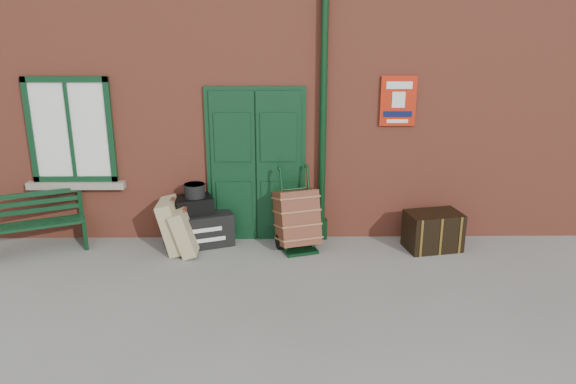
{
  "coord_description": "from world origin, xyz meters",
  "views": [
    {
      "loc": [
        0.07,
        -6.35,
        3.23
      ],
      "look_at": [
        0.15,
        0.6,
        1.0
      ],
      "focal_mm": 35.0,
      "sensor_mm": 36.0,
      "label": 1
    }
  ],
  "objects_px": {
    "houdini_trunk": "(198,229)",
    "dark_trunk": "(433,231)",
    "bench": "(32,222)",
    "porter_trolley": "(297,219)"
  },
  "relations": [
    {
      "from": "porter_trolley",
      "to": "dark_trunk",
      "type": "height_order",
      "value": "porter_trolley"
    },
    {
      "from": "houdini_trunk",
      "to": "dark_trunk",
      "type": "xyz_separation_m",
      "value": [
        3.36,
        -0.2,
        0.03
      ]
    },
    {
      "from": "bench",
      "to": "houdini_trunk",
      "type": "distance_m",
      "value": 2.3
    },
    {
      "from": "houdini_trunk",
      "to": "dark_trunk",
      "type": "bearing_deg",
      "value": -22.9
    },
    {
      "from": "dark_trunk",
      "to": "porter_trolley",
      "type": "bearing_deg",
      "value": 167.3
    },
    {
      "from": "bench",
      "to": "dark_trunk",
      "type": "distance_m",
      "value": 5.65
    },
    {
      "from": "bench",
      "to": "houdini_trunk",
      "type": "height_order",
      "value": "bench"
    },
    {
      "from": "dark_trunk",
      "to": "bench",
      "type": "bearing_deg",
      "value": 168.65
    },
    {
      "from": "dark_trunk",
      "to": "houdini_trunk",
      "type": "bearing_deg",
      "value": 165.07
    },
    {
      "from": "bench",
      "to": "dark_trunk",
      "type": "bearing_deg",
      "value": -22.37
    }
  ]
}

